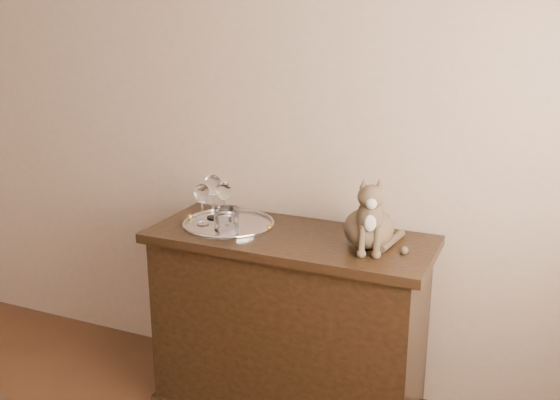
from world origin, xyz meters
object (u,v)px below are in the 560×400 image
(tumbler_a, at_px, (229,219))
(wine_glass_a, at_px, (213,196))
(sideboard, at_px, (289,326))
(cat, at_px, (369,210))
(tumbler_b, at_px, (224,219))
(tray, at_px, (229,225))
(wine_glass_d, at_px, (224,201))
(wine_glass_c, at_px, (202,204))

(tumbler_a, bearing_deg, wine_glass_a, 139.47)
(sideboard, bearing_deg, cat, 0.18)
(tumbler_b, xyz_separation_m, cat, (0.61, 0.08, 0.10))
(tray, xyz_separation_m, wine_glass_d, (-0.04, 0.03, 0.09))
(sideboard, height_order, wine_glass_d, wine_glass_d)
(wine_glass_c, height_order, tumbler_b, wine_glass_c)
(cat, bearing_deg, wine_glass_c, 166.11)
(sideboard, bearing_deg, wine_glass_d, 173.56)
(tray, bearing_deg, tumbler_a, -60.31)
(tray, relative_size, tumbler_b, 4.13)
(tray, xyz_separation_m, wine_glass_c, (-0.10, -0.04, 0.09))
(wine_glass_a, xyz_separation_m, tumbler_b, (0.12, -0.13, -0.05))
(sideboard, distance_m, cat, 0.67)
(wine_glass_c, bearing_deg, tumbler_a, -11.67)
(tray, height_order, wine_glass_d, wine_glass_d)
(sideboard, bearing_deg, wine_glass_c, -174.10)
(sideboard, xyz_separation_m, tray, (-0.29, 0.00, 0.43))
(tumbler_b, height_order, cat, cat)
(tumbler_a, xyz_separation_m, tumbler_b, (-0.02, -0.01, -0.00))
(wine_glass_c, bearing_deg, wine_glass_d, 50.88)
(sideboard, relative_size, tumbler_b, 12.40)
(tray, xyz_separation_m, cat, (0.63, -0.00, 0.15))
(wine_glass_d, bearing_deg, wine_glass_a, 166.59)
(tumbler_a, bearing_deg, tumbler_b, -164.98)
(sideboard, relative_size, wine_glass_d, 6.74)
(tray, relative_size, cat, 1.31)
(tumbler_a, bearing_deg, wine_glass_c, 168.33)
(wine_glass_d, xyz_separation_m, cat, (0.67, -0.04, 0.06))
(wine_glass_c, xyz_separation_m, cat, (0.73, 0.04, 0.05))
(sideboard, height_order, tray, tray)
(sideboard, bearing_deg, wine_glass_a, 172.44)
(wine_glass_d, relative_size, cat, 0.58)
(wine_glass_a, distance_m, wine_glass_c, 0.09)
(tumbler_a, bearing_deg, cat, 7.00)
(tray, bearing_deg, cat, -0.14)
(tray, bearing_deg, tumbler_b, -74.70)
(cat, bearing_deg, sideboard, 163.02)
(sideboard, xyz_separation_m, tumbler_a, (-0.25, -0.07, 0.48))
(wine_glass_d, bearing_deg, cat, -3.11)
(wine_glass_c, relative_size, tumbler_b, 1.87)
(wine_glass_d, bearing_deg, sideboard, -6.44)
(wine_glass_d, relative_size, tumbler_a, 1.81)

